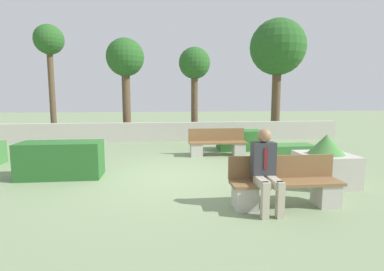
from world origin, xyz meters
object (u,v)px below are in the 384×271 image
object	(u,v)px
person_seated_man	(266,166)
tree_center_right	(194,67)
tree_center_left	(125,61)
planter_corner_left	(325,163)
bench_left_side	(217,145)
bench_front	(285,188)
tree_rightmost	(278,49)
tree_leftmost	(49,46)

from	to	relation	value
person_seated_man	tree_center_right	distance (m)	9.02
tree_center_left	planter_corner_left	bearing A→B (deg)	-56.36
bench_left_side	tree_center_right	size ratio (longest dim) A/B	0.45
bench_front	bench_left_side	xyz separation A→B (m)	(-0.30, 4.48, -0.00)
bench_left_side	tree_rightmost	bearing A→B (deg)	49.31
planter_corner_left	bench_front	bearing A→B (deg)	-140.08
planter_corner_left	tree_center_left	bearing A→B (deg)	123.64
tree_leftmost	planter_corner_left	bearing A→B (deg)	-43.16
planter_corner_left	tree_rightmost	distance (m)	9.24
bench_front	tree_center_left	size ratio (longest dim) A/B	0.44
person_seated_man	tree_leftmost	size ratio (longest dim) A/B	0.28
bench_left_side	tree_center_left	size ratio (longest dim) A/B	0.42
bench_front	tree_center_right	xyz separation A→B (m)	(-0.56, 8.56, 2.82)
bench_front	tree_rightmost	bearing A→B (deg)	69.39
tree_center_left	tree_center_right	size ratio (longest dim) A/B	1.08
planter_corner_left	tree_center_left	xyz separation A→B (m)	(-4.92, 7.39, 2.90)
person_seated_man	tree_center_left	distance (m)	9.59
bench_front	tree_rightmost	xyz separation A→B (m)	(3.52, 9.37, 3.79)
bench_front	tree_leftmost	size ratio (longest dim) A/B	0.39
tree_rightmost	tree_center_right	bearing A→B (deg)	-168.70
bench_front	planter_corner_left	xyz separation A→B (m)	(1.39, 1.16, 0.13)
bench_front	person_seated_man	world-z (taller)	person_seated_man
bench_front	tree_center_right	world-z (taller)	tree_center_right
bench_front	tree_center_left	world-z (taller)	tree_center_left
person_seated_man	planter_corner_left	bearing A→B (deg)	35.87
bench_front	person_seated_man	bearing A→B (deg)	-161.43
bench_front	bench_left_side	world-z (taller)	same
planter_corner_left	tree_rightmost	world-z (taller)	tree_rightmost
person_seated_man	tree_rightmost	distance (m)	10.83
tree_center_left	bench_front	bearing A→B (deg)	-67.57
tree_center_right	tree_leftmost	bearing A→B (deg)	178.70
bench_front	person_seated_man	size ratio (longest dim) A/B	1.41
bench_front	tree_rightmost	world-z (taller)	tree_rightmost
person_seated_man	planter_corner_left	size ratio (longest dim) A/B	1.25
tree_center_right	person_seated_man	bearing A→B (deg)	-89.03
tree_leftmost	tree_center_left	bearing A→B (deg)	-2.66
bench_left_side	tree_center_left	xyz separation A→B (m)	(-3.23, 4.07, 3.03)
planter_corner_left	tree_center_right	distance (m)	8.11
person_seated_man	tree_rightmost	bearing A→B (deg)	67.53
bench_front	tree_rightmost	distance (m)	10.71
person_seated_man	tree_center_left	xyz separation A→B (m)	(-3.12, 8.69, 2.61)
tree_leftmost	tree_rightmost	distance (m)	10.20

